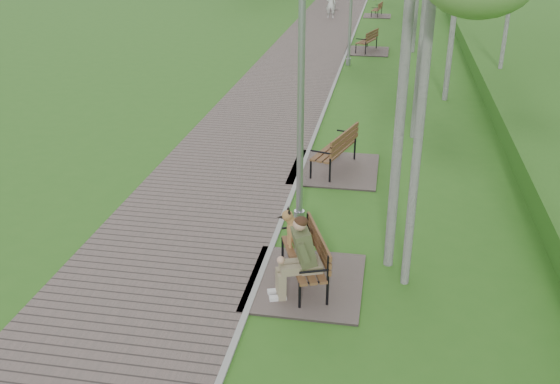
% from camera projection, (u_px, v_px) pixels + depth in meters
% --- Properties ---
extents(ground, '(120.00, 120.00, 0.00)m').
position_uv_depth(ground, '(259.00, 280.00, 10.66)').
color(ground, '#346C20').
rests_on(ground, ground).
extents(walkway, '(3.50, 67.00, 0.04)m').
position_uv_depth(walkway, '(315.00, 39.00, 30.19)').
color(walkway, '#62564F').
rests_on(walkway, ground).
extents(kerb, '(0.10, 67.00, 0.05)m').
position_uv_depth(kerb, '(351.00, 40.00, 29.91)').
color(kerb, '#999993').
rests_on(kerb, ground).
extents(bench_main, '(1.92, 2.13, 1.67)m').
position_uv_depth(bench_main, '(300.00, 260.00, 10.35)').
color(bench_main, '#62564F').
rests_on(bench_main, ground).
extents(bench_second, '(2.06, 2.29, 1.27)m').
position_uv_depth(bench_second, '(334.00, 161.00, 15.05)').
color(bench_second, '#62564F').
rests_on(bench_second, ground).
extents(bench_third, '(1.88, 2.09, 1.16)m').
position_uv_depth(bench_third, '(366.00, 47.00, 27.57)').
color(bench_third, '#62564F').
rests_on(bench_third, ground).
extents(bench_far, '(1.58, 1.76, 0.97)m').
position_uv_depth(bench_far, '(377.00, 13.00, 36.62)').
color(bench_far, '#62564F').
rests_on(bench_far, ground).
extents(lamp_post_near, '(0.21, 0.21, 5.52)m').
position_uv_depth(lamp_post_near, '(301.00, 101.00, 11.44)').
color(lamp_post_near, '#95979C').
rests_on(lamp_post_near, ground).
extents(lamp_post_second, '(0.19, 0.19, 4.86)m').
position_uv_depth(lamp_post_second, '(351.00, 7.00, 24.32)').
color(lamp_post_second, '#95979C').
rests_on(lamp_post_second, ground).
extents(pedestrian_near, '(0.61, 0.42, 1.63)m').
position_uv_depth(pedestrian_near, '(331.00, 4.00, 35.63)').
color(pedestrian_near, silver).
rests_on(pedestrian_near, ground).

